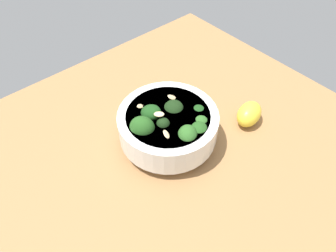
{
  "coord_description": "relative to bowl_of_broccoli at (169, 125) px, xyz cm",
  "views": [
    {
      "loc": [
        26.19,
        25.66,
        45.42
      ],
      "look_at": [
        1.96,
        -2.37,
        4.0
      ],
      "focal_mm": 33.04,
      "sensor_mm": 36.0,
      "label": 1
    }
  ],
  "objects": [
    {
      "name": "ground_plane",
      "position": [
        -2.0,
        2.15,
        -6.36
      ],
      "size": [
        68.92,
        68.92,
        3.74
      ],
      "primitive_type": "cube",
      "color": "#996D42"
    },
    {
      "name": "bowl_of_broccoli",
      "position": [
        0.0,
        0.0,
        0.0
      ],
      "size": [
        17.78,
        17.78,
        9.54
      ],
      "color": "white",
      "rests_on": "ground_plane"
    },
    {
      "name": "lemon_wedge",
      "position": [
        -15.09,
        6.5,
        -2.29
      ],
      "size": [
        7.11,
        5.71,
        4.4
      ],
      "primitive_type": "ellipsoid",
      "rotation": [
        0.0,
        0.0,
        0.25
      ],
      "color": "yellow",
      "rests_on": "ground_plane"
    }
  ]
}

